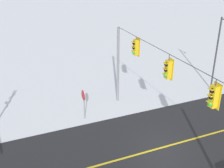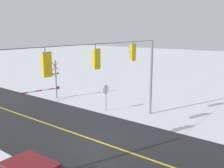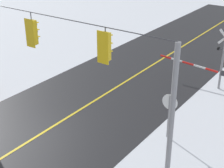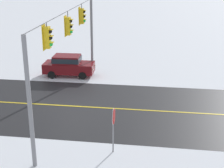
% 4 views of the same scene
% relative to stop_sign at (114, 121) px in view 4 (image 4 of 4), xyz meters
% --- Properties ---
extents(ground_plane, '(160.00, 160.00, 0.00)m').
position_rel_stop_sign_xyz_m(ground_plane, '(5.28, 3.48, -1.71)').
color(ground_plane, silver).
extents(signal_span, '(14.20, 0.47, 6.22)m').
position_rel_stop_sign_xyz_m(signal_span, '(5.18, 3.46, 2.57)').
color(signal_span, gray).
rests_on(signal_span, ground).
extents(stop_sign, '(0.80, 0.09, 2.35)m').
position_rel_stop_sign_xyz_m(stop_sign, '(0.00, 0.00, 0.00)').
color(stop_sign, gray).
rests_on(stop_sign, ground).
extents(parked_car_maroon, '(1.92, 4.25, 1.74)m').
position_rel_stop_sign_xyz_m(parked_car_maroon, '(11.42, 5.32, -0.76)').
color(parked_car_maroon, maroon).
rests_on(parked_car_maroon, ground).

